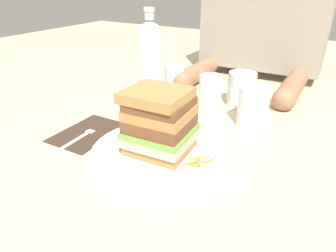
% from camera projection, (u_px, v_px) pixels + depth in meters
% --- Properties ---
extents(ground_plane, '(3.00, 3.00, 0.00)m').
position_uv_depth(ground_plane, '(168.00, 156.00, 0.61)').
color(ground_plane, '#C6B289').
extents(main_plate, '(0.28, 0.28, 0.01)m').
position_uv_depth(main_plate, '(160.00, 153.00, 0.60)').
color(main_plate, white).
rests_on(main_plate, ground_plane).
extents(sandwich, '(0.13, 0.12, 0.13)m').
position_uv_depth(sandwich, '(160.00, 122.00, 0.57)').
color(sandwich, '#A87A42').
rests_on(sandwich, main_plate).
extents(carrot_shred_0, '(0.01, 0.03, 0.00)m').
position_uv_depth(carrot_shred_0, '(135.00, 137.00, 0.65)').
color(carrot_shred_0, orange).
rests_on(carrot_shred_0, main_plate).
extents(carrot_shred_1, '(0.01, 0.02, 0.00)m').
position_uv_depth(carrot_shred_1, '(130.00, 141.00, 0.63)').
color(carrot_shred_1, orange).
rests_on(carrot_shred_1, main_plate).
extents(carrot_shred_2, '(0.02, 0.03, 0.00)m').
position_uv_depth(carrot_shred_2, '(132.00, 139.00, 0.64)').
color(carrot_shred_2, orange).
rests_on(carrot_shred_2, main_plate).
extents(carrot_shred_3, '(0.02, 0.02, 0.00)m').
position_uv_depth(carrot_shred_3, '(128.00, 142.00, 0.63)').
color(carrot_shred_3, orange).
rests_on(carrot_shred_3, main_plate).
extents(carrot_shred_4, '(0.02, 0.00, 0.00)m').
position_uv_depth(carrot_shred_4, '(129.00, 138.00, 0.64)').
color(carrot_shred_4, orange).
rests_on(carrot_shred_4, main_plate).
extents(carrot_shred_5, '(0.01, 0.02, 0.00)m').
position_uv_depth(carrot_shred_5, '(126.00, 143.00, 0.62)').
color(carrot_shred_5, orange).
rests_on(carrot_shred_5, main_plate).
extents(carrot_shred_6, '(0.02, 0.02, 0.00)m').
position_uv_depth(carrot_shred_6, '(120.00, 145.00, 0.61)').
color(carrot_shred_6, orange).
rests_on(carrot_shred_6, main_plate).
extents(carrot_shred_7, '(0.02, 0.01, 0.00)m').
position_uv_depth(carrot_shred_7, '(134.00, 142.00, 0.63)').
color(carrot_shred_7, orange).
rests_on(carrot_shred_7, main_plate).
extents(carrot_shred_8, '(0.01, 0.03, 0.00)m').
position_uv_depth(carrot_shred_8, '(137.00, 138.00, 0.64)').
color(carrot_shred_8, orange).
rests_on(carrot_shred_8, main_plate).
extents(carrot_shred_9, '(0.03, 0.00, 0.00)m').
position_uv_depth(carrot_shred_9, '(193.00, 165.00, 0.55)').
color(carrot_shred_9, orange).
rests_on(carrot_shred_9, main_plate).
extents(carrot_shred_10, '(0.02, 0.03, 0.00)m').
position_uv_depth(carrot_shred_10, '(198.00, 161.00, 0.56)').
color(carrot_shred_10, orange).
rests_on(carrot_shred_10, main_plate).
extents(carrot_shred_11, '(0.03, 0.02, 0.00)m').
position_uv_depth(carrot_shred_11, '(203.00, 161.00, 0.56)').
color(carrot_shred_11, orange).
rests_on(carrot_shred_11, main_plate).
extents(carrot_shred_12, '(0.02, 0.02, 0.00)m').
position_uv_depth(carrot_shred_12, '(192.00, 163.00, 0.56)').
color(carrot_shred_12, orange).
rests_on(carrot_shred_12, main_plate).
extents(carrot_shred_13, '(0.02, 0.01, 0.00)m').
position_uv_depth(carrot_shred_13, '(194.00, 159.00, 0.57)').
color(carrot_shred_13, orange).
rests_on(carrot_shred_13, main_plate).
extents(carrot_shred_14, '(0.01, 0.02, 0.00)m').
position_uv_depth(carrot_shred_14, '(209.00, 161.00, 0.56)').
color(carrot_shred_14, orange).
rests_on(carrot_shred_14, main_plate).
extents(carrot_shred_15, '(0.02, 0.02, 0.00)m').
position_uv_depth(carrot_shred_15, '(203.00, 157.00, 0.57)').
color(carrot_shred_15, orange).
rests_on(carrot_shred_15, main_plate).
extents(napkin_dark, '(0.12, 0.16, 0.00)m').
position_uv_depth(napkin_dark, '(88.00, 132.00, 0.70)').
color(napkin_dark, '#38281E').
rests_on(napkin_dark, ground_plane).
extents(fork, '(0.02, 0.17, 0.00)m').
position_uv_depth(fork, '(81.00, 135.00, 0.68)').
color(fork, silver).
rests_on(fork, napkin_dark).
extents(knife, '(0.02, 0.20, 0.00)m').
position_uv_depth(knife, '(243.00, 178.00, 0.54)').
color(knife, silver).
rests_on(knife, ground_plane).
extents(juice_glass, '(0.07, 0.07, 0.10)m').
position_uv_depth(juice_glass, '(253.00, 109.00, 0.72)').
color(juice_glass, white).
rests_on(juice_glass, ground_plane).
extents(water_bottle, '(0.07, 0.07, 0.25)m').
position_uv_depth(water_bottle, '(150.00, 59.00, 0.87)').
color(water_bottle, silver).
rests_on(water_bottle, ground_plane).
extents(empty_tumbler_0, '(0.08, 0.08, 0.09)m').
position_uv_depth(empty_tumbler_0, '(241.00, 89.00, 0.83)').
color(empty_tumbler_0, silver).
rests_on(empty_tumbler_0, ground_plane).
extents(empty_tumbler_1, '(0.06, 0.06, 0.07)m').
position_uv_depth(empty_tumbler_1, '(175.00, 78.00, 0.96)').
color(empty_tumbler_1, silver).
rests_on(empty_tumbler_1, ground_plane).
extents(empty_tumbler_2, '(0.06, 0.06, 0.10)m').
position_uv_depth(empty_tumbler_2, '(210.00, 93.00, 0.80)').
color(empty_tumbler_2, silver).
rests_on(empty_tumbler_2, ground_plane).
extents(diner_across, '(0.41, 0.42, 0.53)m').
position_uv_depth(diner_across, '(264.00, 4.00, 0.99)').
color(diner_across, '#936647').
rests_on(diner_across, ground_plane).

